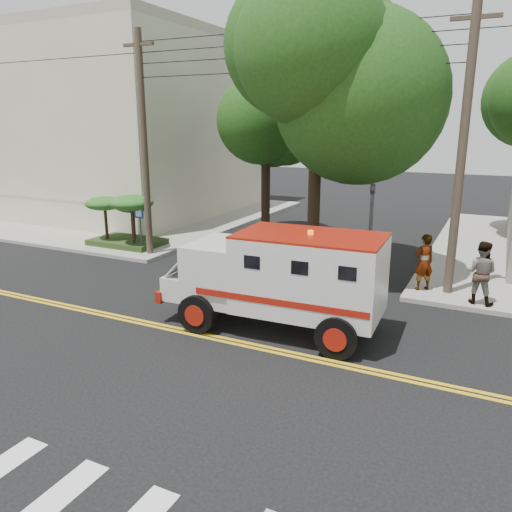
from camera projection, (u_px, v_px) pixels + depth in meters
The scene contains 13 objects.
ground at pixel (178, 330), 13.64m from camera, with size 100.00×100.00×0.00m, color black.
sidewalk_nw at pixel (123, 213), 31.08m from camera, with size 17.00×17.00×0.15m, color gray.
building_left at pixel (109, 129), 31.93m from camera, with size 16.00×14.00×10.00m, color beige.
utility_pole_left at pixel (144, 148), 20.07m from camera, with size 0.28×0.28×9.00m, color #382D23.
utility_pole_right at pixel (461, 157), 15.17m from camera, with size 0.28×0.28×9.00m, color #382D23.
tree_main at pixel (328, 69), 16.34m from camera, with size 6.08×5.70×9.85m.
tree_left at pixel (270, 118), 23.53m from camera, with size 4.48×4.20×7.70m.
traffic_signal at pixel (371, 226), 16.30m from camera, with size 0.15×0.18×3.60m.
accessibility_sign at pixel (140, 223), 21.28m from camera, with size 0.45×0.10×2.02m.
palm_planter at pixel (124, 213), 22.13m from camera, with size 3.52×2.63×2.36m.
armored_truck at pixel (281, 275), 13.31m from camera, with size 6.11×2.66×2.74m.
pedestrian_a at pixel (424, 262), 16.28m from camera, with size 0.69×0.45×1.88m, color gray.
pedestrian_b at pixel (481, 273), 15.04m from camera, with size 0.95×0.74×1.95m, color gray.
Camera 1 is at (7.50, -10.42, 5.48)m, focal length 35.00 mm.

